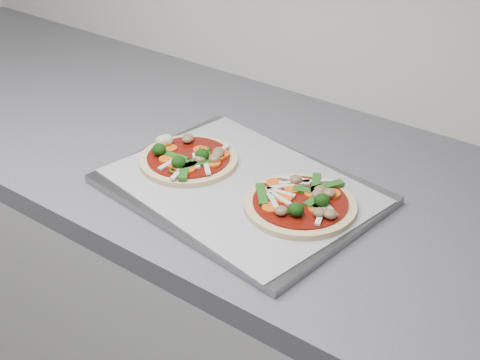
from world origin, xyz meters
The scene contains 4 objects.
baking_tray centered at (-0.66, 1.22, 0.91)m, with size 0.41×0.31×0.01m, color gray.
parchment centered at (-0.66, 1.22, 0.91)m, with size 0.40×0.29×0.00m, color #9FA0A5.
pizza_left centered at (-0.77, 1.22, 0.93)m, with size 0.22×0.22×0.03m.
pizza_right centered at (-0.55, 1.22, 0.92)m, with size 0.23×0.23×0.03m.
Camera 1 is at (-0.12, 0.49, 1.48)m, focal length 50.00 mm.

